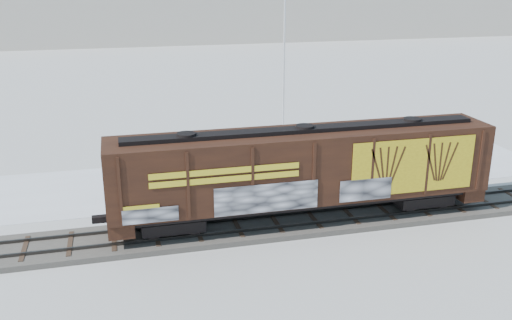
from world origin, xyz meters
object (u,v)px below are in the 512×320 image
object	(u,v)px
hopper_railcar	(304,168)
car_dark	(357,157)
car_white	(221,176)
flagpole	(285,76)
car_silver	(237,174)

from	to	relation	value
hopper_railcar	car_dark	bearing A→B (deg)	49.94
hopper_railcar	car_white	bearing A→B (deg)	118.20
flagpole	car_dark	world-z (taller)	flagpole
flagpole	car_white	bearing A→B (deg)	-127.13
flagpole	car_silver	world-z (taller)	flagpole
hopper_railcar	car_dark	xyz separation A→B (m)	(6.20, 7.37, -2.26)
hopper_railcar	car_silver	bearing A→B (deg)	109.48
car_silver	car_dark	distance (m)	8.44
hopper_railcar	flagpole	distance (m)	15.04
car_silver	car_dark	size ratio (longest dim) A/B	0.87
car_silver	car_dark	bearing A→B (deg)	-98.77
car_white	car_dark	world-z (taller)	car_white
car_dark	car_white	bearing A→B (deg)	106.90
hopper_railcar	flagpole	bearing A→B (deg)	76.83
flagpole	car_white	world-z (taller)	flagpole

